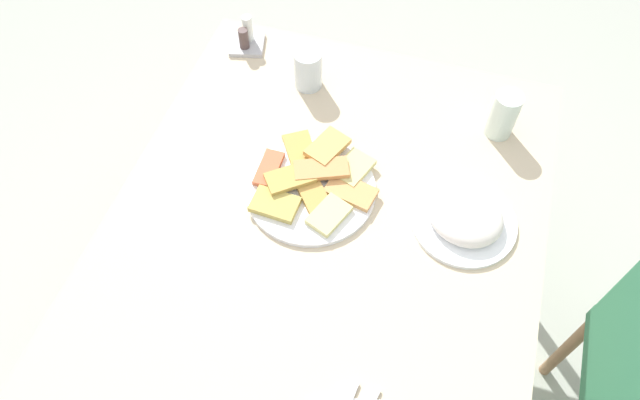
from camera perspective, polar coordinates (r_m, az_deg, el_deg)
name	(u,v)px	position (r m, az deg, el deg)	size (l,w,h in m)	color
ground_plane	(324,335)	(1.92, 0.43, -13.17)	(6.00, 6.00, 0.00)	#B3BAAB
dining_table	(326,235)	(1.34, 0.60, -3.51)	(1.12, 0.94, 0.72)	beige
pide_platter	(312,185)	(1.31, -0.76, 1.52)	(0.31, 0.30, 0.04)	white
salad_plate_greens	(465,218)	(1.29, 14.12, -1.69)	(0.23, 0.23, 0.06)	white
soda_can	(503,115)	(1.44, 17.63, 8.02)	(0.07, 0.07, 0.12)	silver
drinking_glass	(308,69)	(1.50, -1.17, 12.74)	(0.07, 0.07, 0.10)	silver
condiment_caddy	(247,39)	(1.63, -7.25, 15.47)	(0.11, 0.11, 0.09)	#B2B2B7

